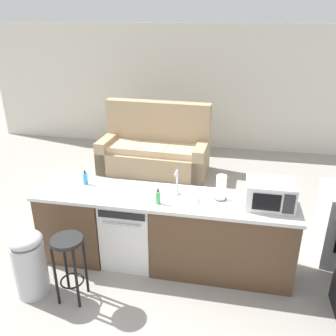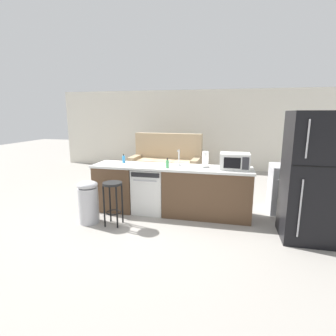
% 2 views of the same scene
% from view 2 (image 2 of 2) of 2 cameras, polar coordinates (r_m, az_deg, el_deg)
% --- Properties ---
extents(ground_plane, '(24.00, 24.00, 0.00)m').
position_cam_2_polar(ground_plane, '(5.09, -1.12, -9.51)').
color(ground_plane, gray).
extents(wall_back, '(10.00, 0.06, 2.60)m').
position_cam_2_polar(wall_back, '(8.85, 7.47, 8.18)').
color(wall_back, silver).
rests_on(wall_back, ground_plane).
extents(kitchen_counter, '(2.94, 0.66, 0.90)m').
position_cam_2_polar(kitchen_counter, '(4.90, 1.59, -5.17)').
color(kitchen_counter, brown).
rests_on(kitchen_counter, ground_plane).
extents(dishwasher, '(0.58, 0.61, 0.84)m').
position_cam_2_polar(dishwasher, '(5.01, -3.92, -4.78)').
color(dishwasher, white).
rests_on(dishwasher, ground_plane).
extents(stove_range, '(0.76, 0.68, 0.90)m').
position_cam_2_polar(stove_range, '(5.46, 25.17, -4.18)').
color(stove_range, '#A8AAB2').
rests_on(stove_range, ground_plane).
extents(refrigerator, '(0.72, 0.73, 1.89)m').
position_cam_2_polar(refrigerator, '(4.31, 28.69, -1.80)').
color(refrigerator, black).
rests_on(refrigerator, ground_plane).
extents(microwave, '(0.50, 0.37, 0.28)m').
position_cam_2_polar(microwave, '(4.66, 14.32, 1.44)').
color(microwave, white).
rests_on(microwave, kitchen_counter).
extents(sink_faucet, '(0.07, 0.18, 0.30)m').
position_cam_2_polar(sink_faucet, '(4.81, 2.37, 2.01)').
color(sink_faucet, silver).
rests_on(sink_faucet, kitchen_counter).
extents(paper_towel_roll, '(0.14, 0.14, 0.28)m').
position_cam_2_polar(paper_towel_roll, '(4.74, 8.15, 1.82)').
color(paper_towel_roll, '#4C4C51').
rests_on(paper_towel_roll, kitchen_counter).
extents(soap_bottle, '(0.06, 0.06, 0.18)m').
position_cam_2_polar(soap_bottle, '(4.63, -0.14, 0.89)').
color(soap_bottle, '#4CB266').
rests_on(soap_bottle, kitchen_counter).
extents(dish_soap_bottle, '(0.06, 0.06, 0.18)m').
position_cam_2_polar(dish_soap_bottle, '(5.19, -9.63, 1.93)').
color(dish_soap_bottle, '#338CCC').
rests_on(dish_soap_bottle, kitchen_counter).
extents(kettle, '(0.21, 0.17, 0.19)m').
position_cam_2_polar(kettle, '(5.27, 27.74, 1.00)').
color(kettle, black).
rests_on(kettle, stove_range).
extents(bar_stool, '(0.32, 0.32, 0.74)m').
position_cam_2_polar(bar_stool, '(4.45, -11.92, -5.63)').
color(bar_stool, black).
rests_on(bar_stool, ground_plane).
extents(trash_bin, '(0.35, 0.35, 0.74)m').
position_cam_2_polar(trash_bin, '(4.69, -16.95, -6.98)').
color(trash_bin, '#B7B7BC').
rests_on(trash_bin, ground_plane).
extents(couch, '(2.04, 0.99, 1.27)m').
position_cam_2_polar(couch, '(7.68, -0.36, 0.90)').
color(couch, tan).
rests_on(couch, ground_plane).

